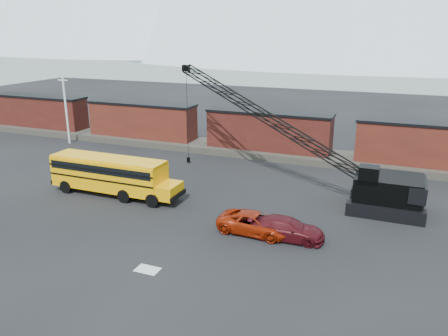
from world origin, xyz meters
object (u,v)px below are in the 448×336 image
at_px(school_bus, 112,174).
at_px(maroon_suv, 287,229).
at_px(crawler_crane, 268,118).
at_px(red_pickup, 255,223).

distance_m(school_bus, maroon_suv, 15.69).
relative_size(school_bus, crawler_crane, 0.51).
height_order(school_bus, maroon_suv, school_bus).
relative_size(red_pickup, maroon_suv, 1.04).
bearing_deg(red_pickup, maroon_suv, -88.28).
xyz_separation_m(school_bus, red_pickup, (13.28, -2.48, -1.08)).
relative_size(red_pickup, crawler_crane, 0.23).
xyz_separation_m(school_bus, maroon_suv, (15.46, -2.49, -1.08)).
xyz_separation_m(maroon_suv, crawler_crane, (-4.48, 10.21, 5.19)).
distance_m(red_pickup, crawler_crane, 11.67).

